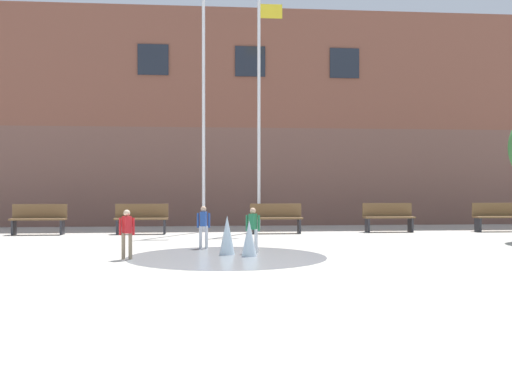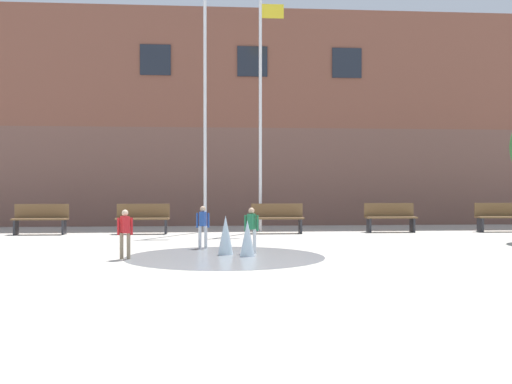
# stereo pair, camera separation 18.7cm
# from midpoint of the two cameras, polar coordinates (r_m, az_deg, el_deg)

# --- Properties ---
(ground_plane) EXTENTS (100.00, 100.00, 0.00)m
(ground_plane) POSITION_cam_midpoint_polar(r_m,az_deg,el_deg) (7.59, 7.78, -10.47)
(ground_plane) COLOR #B2ADA3
(library_building) EXTENTS (36.00, 6.05, 7.97)m
(library_building) POSITION_cam_midpoint_polar(r_m,az_deg,el_deg) (24.98, -1.34, 6.39)
(library_building) COLOR brown
(library_building) RESTS_ON ground
(splash_fountain) EXTENTS (4.09, 4.09, 0.83)m
(splash_fountain) POSITION_cam_midpoint_polar(r_m,az_deg,el_deg) (12.45, -2.68, -5.10)
(splash_fountain) COLOR gray
(splash_fountain) RESTS_ON ground
(park_bench_left_of_flagpoles) EXTENTS (1.60, 0.44, 0.91)m
(park_bench_left_of_flagpoles) POSITION_cam_midpoint_polar(r_m,az_deg,el_deg) (19.03, -20.26, -2.40)
(park_bench_left_of_flagpoles) COLOR #28282D
(park_bench_left_of_flagpoles) RESTS_ON ground
(park_bench_under_left_flagpole) EXTENTS (1.60, 0.44, 0.91)m
(park_bench_under_left_flagpole) POSITION_cam_midpoint_polar(r_m,az_deg,el_deg) (18.48, -11.14, -2.46)
(park_bench_under_left_flagpole) COLOR #28282D
(park_bench_under_left_flagpole) RESTS_ON ground
(park_bench_center) EXTENTS (1.60, 0.44, 0.91)m
(park_bench_center) POSITION_cam_midpoint_polar(r_m,az_deg,el_deg) (18.42, 1.65, -2.46)
(park_bench_center) COLOR #28282D
(park_bench_center) RESTS_ON ground
(park_bench_under_right_flagpole) EXTENTS (1.60, 0.44, 0.91)m
(park_bench_under_right_flagpole) POSITION_cam_midpoint_polar(r_m,az_deg,el_deg) (19.39, 12.22, -2.32)
(park_bench_under_right_flagpole) COLOR #28282D
(park_bench_under_right_flagpole) RESTS_ON ground
(park_bench_far_right) EXTENTS (1.60, 0.44, 0.91)m
(park_bench_far_right) POSITION_cam_midpoint_polar(r_m,az_deg,el_deg) (20.64, 21.81, -2.17)
(park_bench_far_right) COLOR #28282D
(park_bench_far_right) RESTS_ON ground
(child_with_pink_shirt) EXTENTS (0.31, 0.24, 0.99)m
(child_with_pink_shirt) POSITION_cam_midpoint_polar(r_m,az_deg,el_deg) (12.90, -0.72, -3.31)
(child_with_pink_shirt) COLOR silver
(child_with_pink_shirt) RESTS_ON ground
(child_running) EXTENTS (0.31, 0.24, 0.99)m
(child_running) POSITION_cam_midpoint_polar(r_m,az_deg,el_deg) (12.14, -12.64, -3.57)
(child_running) COLOR #89755B
(child_running) RESTS_ON ground
(child_in_fountain) EXTENTS (0.31, 0.23, 0.99)m
(child_in_fountain) POSITION_cam_midpoint_polar(r_m,az_deg,el_deg) (14.00, -5.40, -3.01)
(child_in_fountain) COLOR silver
(child_in_fountain) RESTS_ON ground
(flagpole_left) EXTENTS (0.80, 0.10, 8.29)m
(flagpole_left) POSITION_cam_midpoint_polar(r_m,az_deg,el_deg) (19.27, -5.22, 9.35)
(flagpole_left) COLOR silver
(flagpole_left) RESTS_ON ground
(flagpole_right) EXTENTS (0.80, 0.10, 7.67)m
(flagpole_right) POSITION_cam_midpoint_polar(r_m,az_deg,el_deg) (19.30, 0.09, 8.38)
(flagpole_right) COLOR silver
(flagpole_right) RESTS_ON ground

